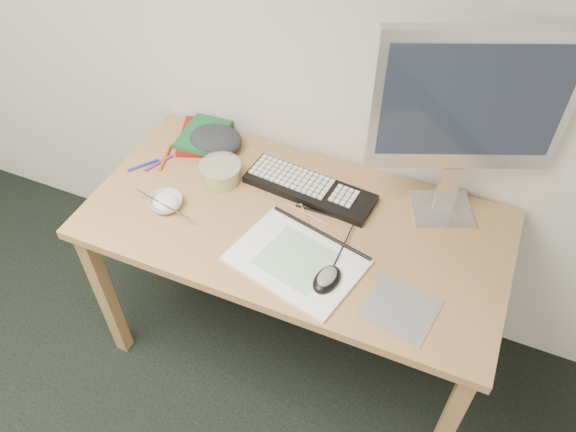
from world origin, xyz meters
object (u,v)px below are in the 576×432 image
monitor (470,108)px  rice_bowl (166,203)px  sketchpad (297,260)px  keyboard (309,189)px  desk (295,237)px

monitor → rice_bowl: size_ratio=5.83×
sketchpad → keyboard: keyboard is taller
sketchpad → rice_bowl: (-0.50, 0.05, 0.01)m
desk → keyboard: 0.18m
keyboard → rice_bowl: bearing=-142.2°
monitor → rice_bowl: bearing=179.9°
sketchpad → rice_bowl: size_ratio=3.43×
monitor → keyboard: bearing=169.4°
sketchpad → monitor: size_ratio=0.59×
desk → rice_bowl: (-0.43, -0.11, 0.10)m
desk → sketchpad: (0.07, -0.16, 0.09)m
desk → keyboard: (-0.01, 0.15, 0.10)m
sketchpad → rice_bowl: 0.50m
sketchpad → desk: bearing=128.3°
keyboard → rice_bowl: 0.49m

